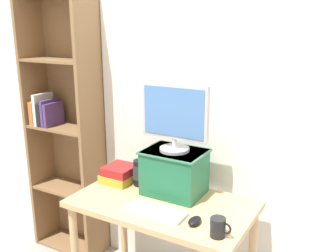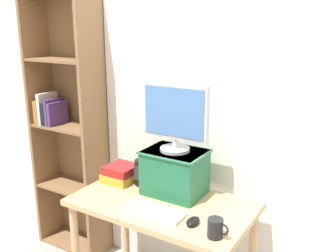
% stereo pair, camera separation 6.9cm
% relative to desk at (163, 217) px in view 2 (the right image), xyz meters
% --- Properties ---
extents(back_wall, '(7.00, 0.08, 2.60)m').
position_rel_desk_xyz_m(back_wall, '(0.00, 0.43, 0.63)').
color(back_wall, silver).
rests_on(back_wall, ground_plane).
extents(desk, '(1.10, 0.63, 0.78)m').
position_rel_desk_xyz_m(desk, '(0.00, 0.00, 0.00)').
color(desk, tan).
rests_on(desk, ground_plane).
extents(bookshelf_unit, '(0.60, 0.28, 2.08)m').
position_rel_desk_xyz_m(bookshelf_unit, '(-1.06, 0.28, 0.38)').
color(bookshelf_unit, olive).
rests_on(bookshelf_unit, ground_plane).
extents(riser_box, '(0.39, 0.30, 0.29)m').
position_rel_desk_xyz_m(riser_box, '(0.01, 0.14, 0.26)').
color(riser_box, '#1E6642').
rests_on(riser_box, desk).
extents(computer_monitor, '(0.44, 0.19, 0.42)m').
position_rel_desk_xyz_m(computer_monitor, '(0.01, 0.14, 0.62)').
color(computer_monitor, '#B7B7BA').
rests_on(computer_monitor, riser_box).
extents(keyboard, '(0.36, 0.14, 0.02)m').
position_rel_desk_xyz_m(keyboard, '(0.04, -0.15, 0.12)').
color(keyboard, silver).
rests_on(keyboard, desk).
extents(computer_mouse, '(0.06, 0.10, 0.04)m').
position_rel_desk_xyz_m(computer_mouse, '(0.29, -0.15, 0.12)').
color(computer_mouse, black).
rests_on(computer_mouse, desk).
extents(book_stack, '(0.21, 0.22, 0.11)m').
position_rel_desk_xyz_m(book_stack, '(-0.41, 0.12, 0.16)').
color(book_stack, gold).
rests_on(book_stack, desk).
extents(coffee_mug, '(0.11, 0.08, 0.10)m').
position_rel_desk_xyz_m(coffee_mug, '(0.45, -0.20, 0.16)').
color(coffee_mug, black).
rests_on(coffee_mug, desk).
extents(desk_speaker, '(0.09, 0.09, 0.18)m').
position_rel_desk_xyz_m(desk_speaker, '(-0.25, 0.13, 0.20)').
color(desk_speaker, black).
rests_on(desk_speaker, desk).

